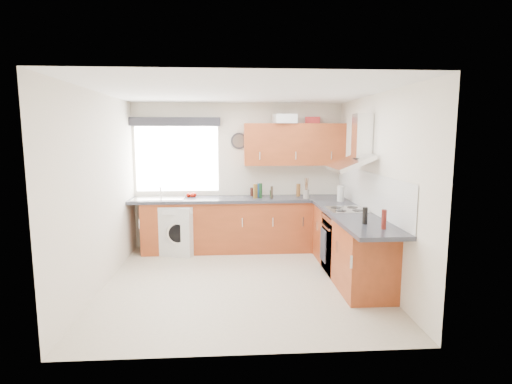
{
  "coord_description": "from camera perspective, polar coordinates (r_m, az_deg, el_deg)",
  "views": [
    {
      "loc": [
        -0.14,
        -5.14,
        1.97
      ],
      "look_at": [
        0.25,
        0.85,
        1.1
      ],
      "focal_mm": 28.0,
      "sensor_mm": 36.0,
      "label": 1
    }
  ],
  "objects": [
    {
      "name": "splashback",
      "position": [
        5.83,
        15.66,
        0.15
      ],
      "size": [
        0.01,
        3.0,
        0.54
      ],
      "primitive_type": "cube",
      "color": "white",
      "rests_on": "wall_right"
    },
    {
      "name": "sink",
      "position": [
        6.82,
        -13.72,
        -0.59
      ],
      "size": [
        0.84,
        0.46,
        0.1
      ],
      "primitive_type": null,
      "color": "silver",
      "rests_on": "worktop_back"
    },
    {
      "name": "jar_10",
      "position": [
        6.82,
        2.13,
        -0.22
      ],
      "size": [
        0.04,
        0.04,
        0.11
      ],
      "primitive_type": "cylinder",
      "color": "#153914",
      "rests_on": "worktop_back"
    },
    {
      "name": "window",
      "position": [
        7.0,
        -11.22,
        4.65
      ],
      "size": [
        1.4,
        0.02,
        1.1
      ],
      "primitive_type": "cube",
      "color": "silver",
      "rests_on": "wall_back"
    },
    {
      "name": "jar_3",
      "position": [
        6.81,
        0.06,
        0.39
      ],
      "size": [
        0.05,
        0.05,
        0.26
      ],
      "primitive_type": "cylinder",
      "color": "#ACA093",
      "rests_on": "worktop_back"
    },
    {
      "name": "ceiling",
      "position": [
        5.17,
        -2.22,
        14.13
      ],
      "size": [
        3.6,
        3.6,
        0.02
      ],
      "primitive_type": "cube",
      "color": "white",
      "rests_on": "wall_back"
    },
    {
      "name": "jar_2",
      "position": [
        6.66,
        -0.09,
        0.12
      ],
      "size": [
        0.08,
        0.08,
        0.24
      ],
      "primitive_type": "cylinder",
      "color": "brown",
      "rests_on": "worktop_back"
    },
    {
      "name": "bottle_0",
      "position": [
        4.72,
        17.81,
        -3.75
      ],
      "size": [
        0.06,
        0.06,
        0.22
      ],
      "primitive_type": "cylinder",
      "color": "maroon",
      "rests_on": "worktop_right"
    },
    {
      "name": "ground_plane",
      "position": [
        5.51,
        -2.08,
        -12.72
      ],
      "size": [
        3.6,
        3.6,
        0.0
      ],
      "primitive_type": "plane",
      "color": "beige"
    },
    {
      "name": "jar_8",
      "position": [
        6.74,
        7.15,
        -0.25
      ],
      "size": [
        0.05,
        0.05,
        0.15
      ],
      "primitive_type": "cylinder",
      "color": "black",
      "rests_on": "worktop_back"
    },
    {
      "name": "base_cab_back",
      "position": [
        6.83,
        -3.3,
        -4.81
      ],
      "size": [
        3.0,
        0.58,
        0.86
      ],
      "primitive_type": "cube",
      "color": "brown",
      "rests_on": "ground_plane"
    },
    {
      "name": "washing_machine",
      "position": [
        6.78,
        -10.79,
        -5.26
      ],
      "size": [
        0.68,
        0.67,
        0.81
      ],
      "primitive_type": "cube",
      "rotation": [
        0.0,
        0.0,
        -0.29
      ],
      "color": "silver",
      "rests_on": "ground_plane"
    },
    {
      "name": "upper_cabinets",
      "position": [
        6.86,
        5.47,
        6.79
      ],
      "size": [
        1.7,
        0.35,
        0.7
      ],
      "primitive_type": "cube",
      "color": "brown",
      "rests_on": "wall_back"
    },
    {
      "name": "jar_5",
      "position": [
        6.92,
        6.06,
        0.27
      ],
      "size": [
        0.07,
        0.07,
        0.21
      ],
      "primitive_type": "cylinder",
      "color": "brown",
      "rests_on": "worktop_back"
    },
    {
      "name": "base_cab_corner",
      "position": [
        7.01,
        9.93,
        -4.57
      ],
      "size": [
        0.6,
        0.6,
        0.86
      ],
      "primitive_type": "cube",
      "color": "brown",
      "rests_on": "ground_plane"
    },
    {
      "name": "wall_front",
      "position": [
        3.42,
        -1.31,
        -3.89
      ],
      "size": [
        3.6,
        0.02,
        2.5
      ],
      "primitive_type": "cube",
      "color": "silver",
      "rests_on": "ground_plane"
    },
    {
      "name": "base_cab_right",
      "position": [
        5.75,
        13.21,
        -7.51
      ],
      "size": [
        0.58,
        2.1,
        0.86
      ],
      "primitive_type": "cube",
      "color": "brown",
      "rests_on": "ground_plane"
    },
    {
      "name": "extractor_hood",
      "position": [
        5.72,
        14.08,
        6.0
      ],
      "size": [
        0.52,
        0.78,
        0.66
      ],
      "primitive_type": null,
      "color": "silver",
      "rests_on": "wall_right"
    },
    {
      "name": "storage_box",
      "position": [
        7.01,
        8.07,
        10.1
      ],
      "size": [
        0.28,
        0.25,
        0.11
      ],
      "primitive_type": "cube",
      "rotation": [
        0.0,
        0.0,
        -0.17
      ],
      "color": "#B92A2B",
      "rests_on": "upper_cabinets"
    },
    {
      "name": "hob_plate",
      "position": [
        5.78,
        12.84,
        -2.46
      ],
      "size": [
        0.52,
        0.52,
        0.01
      ],
      "primitive_type": "cube",
      "color": "silver",
      "rests_on": "worktop_right"
    },
    {
      "name": "wall_right",
      "position": [
        5.54,
        16.8,
        0.43
      ],
      "size": [
        0.02,
        3.6,
        2.5
      ],
      "primitive_type": "cube",
      "color": "silver",
      "rests_on": "ground_plane"
    },
    {
      "name": "worktop_back",
      "position": [
        6.73,
        -2.48,
        -1.04
      ],
      "size": [
        3.6,
        0.62,
        0.05
      ],
      "primitive_type": "cube",
      "color": "#2A2C33",
      "rests_on": "base_cab_back"
    },
    {
      "name": "jar_9",
      "position": [
        6.66,
        0.67,
        0.18
      ],
      "size": [
        0.05,
        0.05,
        0.25
      ],
      "primitive_type": "cylinder",
      "color": "#133618",
      "rests_on": "worktop_back"
    },
    {
      "name": "jar_0",
      "position": [
        6.87,
        0.4,
        0.22
      ],
      "size": [
        0.08,
        0.08,
        0.2
      ],
      "primitive_type": "cylinder",
      "color": "#5D2513",
      "rests_on": "worktop_back"
    },
    {
      "name": "wall_back",
      "position": [
        6.98,
        -2.55,
        2.31
      ],
      "size": [
        3.6,
        0.02,
        2.5
      ],
      "primitive_type": "cube",
      "color": "silver",
      "rests_on": "ground_plane"
    },
    {
      "name": "utensil_pot",
      "position": [
        6.69,
        7.19,
        -0.33
      ],
      "size": [
        0.11,
        0.11,
        0.14
      ],
      "primitive_type": "cylinder",
      "rotation": [
        0.0,
        0.0,
        -0.11
      ],
      "color": "gray",
      "rests_on": "worktop_back"
    },
    {
      "name": "wall_left",
      "position": [
        5.45,
        -21.42,
        0.09
      ],
      "size": [
        0.02,
        3.6,
        2.5
      ],
      "primitive_type": "cube",
      "color": "silver",
      "rests_on": "ground_plane"
    },
    {
      "name": "kitchen_roll",
      "position": [
        6.5,
        12.02,
        -0.23
      ],
      "size": [
        0.14,
        0.14,
        0.24
      ],
      "primitive_type": "cylinder",
      "rotation": [
        0.0,
        0.0,
        -0.25
      ],
      "color": "silver",
      "rests_on": "worktop_right"
    },
    {
      "name": "bottle_1",
      "position": [
        4.93,
        15.31,
        -3.27
      ],
      "size": [
        0.06,
        0.06,
        0.2
      ],
      "primitive_type": "cylinder",
      "color": "black",
      "rests_on": "worktop_right"
    },
    {
      "name": "jar_4",
      "position": [
        6.63,
        2.26,
        -0.06
      ],
      "size": [
        0.04,
        0.04,
        0.21
      ],
      "primitive_type": "cylinder",
      "color": "#352A1D",
      "rests_on": "worktop_back"
    },
    {
      "name": "worktop_right",
      "position": [
        5.5,
        13.71,
        -3.36
      ],
      "size": [
        0.62,
        2.42,
        0.05
      ],
      "primitive_type": "cube",
      "color": "#2A2C33",
      "rests_on": "base_cab_right"
    },
    {
      "name": "window_blind",
      "position": [
        6.91,
        -11.46,
        9.82
      ],
      "size": [
        1.5,
        0.18,
        0.14
      ],
      "primitive_type": "cube",
      "color": "#25252B",
      "rests_on": "wall_back"
    },
    {
      "name": "oven",
      "position": [
        5.89,
        12.69,
        -7.17
      ],
      "size": [
        0.56,
        0.58,
        0.85
      ],
      "primitive_type": "cube",
      "color": "black",
      "rests_on": "ground_plane"
    },
    {
      "name": "tomato_cluster",
      "position": [
        6.9,
        -9.25,
        -0.4
      ],
      "size": [
        0.19,
        0.19,
        0.07
      ],
      "primitive_type": null,
      "rotation": [
        0.0,
        0.0,
        -0.21
      ],
      "color": "#9E0C01",
      "rests_on": "worktop_back"
    },
    {
      "name": "wall_clock",
      "position": [
        6.9,
        -2.44,
        7.3
      ],
      "size": [
        0.28,
        0.04,
        0.28
      ],
      "primitive_type": "cylinder",
      "rotation": [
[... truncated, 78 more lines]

